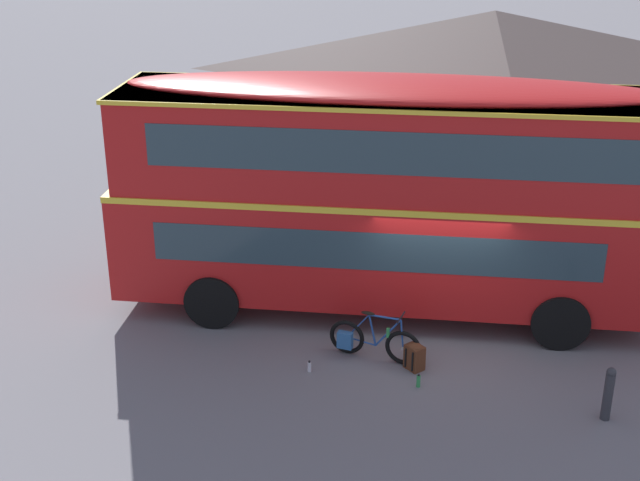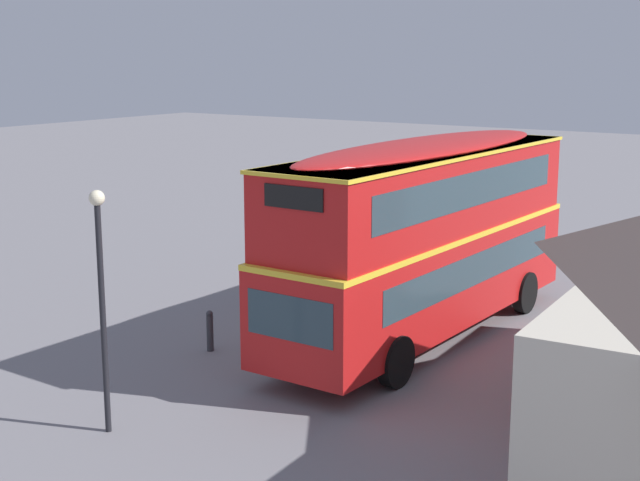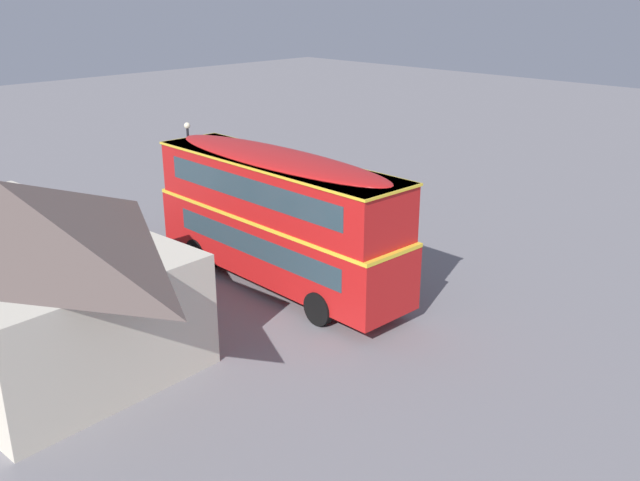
{
  "view_description": "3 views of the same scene",
  "coord_description": "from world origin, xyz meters",
  "px_view_note": "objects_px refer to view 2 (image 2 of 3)",
  "views": [
    {
      "loc": [
        -0.74,
        -15.13,
        8.3
      ],
      "look_at": [
        -2.23,
        -0.24,
        1.98
      ],
      "focal_mm": 48.78,
      "sensor_mm": 36.0,
      "label": 1
    },
    {
      "loc": [
        17.97,
        10.58,
        6.79
      ],
      "look_at": [
        0.39,
        -1.15,
        2.38
      ],
      "focal_mm": 50.82,
      "sensor_mm": 36.0,
      "label": 2
    },
    {
      "loc": [
        -18.24,
        16.23,
        10.02
      ],
      "look_at": [
        -1.39,
        -0.77,
        1.29
      ],
      "focal_mm": 39.11,
      "sensor_mm": 36.0,
      "label": 3
    }
  ],
  "objects_px": {
    "double_decker_bus": "(426,230)",
    "kerb_bollard": "(210,330)",
    "water_bottle_clear_plastic": "(359,304)",
    "water_bottle_green_metal": "(309,319)",
    "backpack_on_ground": "(330,316)",
    "touring_bicycle": "(357,307)",
    "street_lamp": "(101,285)"
  },
  "relations": [
    {
      "from": "backpack_on_ground",
      "to": "water_bottle_clear_plastic",
      "type": "bearing_deg",
      "value": -171.49
    },
    {
      "from": "touring_bicycle",
      "to": "kerb_bollard",
      "type": "bearing_deg",
      "value": -21.62
    },
    {
      "from": "water_bottle_green_metal",
      "to": "street_lamp",
      "type": "relative_size",
      "value": 0.06
    },
    {
      "from": "street_lamp",
      "to": "kerb_bollard",
      "type": "height_order",
      "value": "street_lamp"
    },
    {
      "from": "touring_bicycle",
      "to": "street_lamp",
      "type": "height_order",
      "value": "street_lamp"
    },
    {
      "from": "double_decker_bus",
      "to": "water_bottle_green_metal",
      "type": "distance_m",
      "value": 3.93
    },
    {
      "from": "double_decker_bus",
      "to": "street_lamp",
      "type": "relative_size",
      "value": 2.44
    },
    {
      "from": "touring_bicycle",
      "to": "water_bottle_clear_plastic",
      "type": "height_order",
      "value": "touring_bicycle"
    },
    {
      "from": "double_decker_bus",
      "to": "touring_bicycle",
      "type": "height_order",
      "value": "double_decker_bus"
    },
    {
      "from": "water_bottle_green_metal",
      "to": "street_lamp",
      "type": "bearing_deg",
      "value": 5.67
    },
    {
      "from": "backpack_on_ground",
      "to": "kerb_bollard",
      "type": "bearing_deg",
      "value": -22.07
    },
    {
      "from": "double_decker_bus",
      "to": "backpack_on_ground",
      "type": "height_order",
      "value": "double_decker_bus"
    },
    {
      "from": "water_bottle_clear_plastic",
      "to": "water_bottle_green_metal",
      "type": "relative_size",
      "value": 0.86
    },
    {
      "from": "street_lamp",
      "to": "water_bottle_clear_plastic",
      "type": "bearing_deg",
      "value": -177.4
    },
    {
      "from": "street_lamp",
      "to": "double_decker_bus",
      "type": "bearing_deg",
      "value": 165.21
    },
    {
      "from": "water_bottle_green_metal",
      "to": "kerb_bollard",
      "type": "xyz_separation_m",
      "value": [
        3.06,
        -0.67,
        0.38
      ]
    },
    {
      "from": "double_decker_bus",
      "to": "street_lamp",
      "type": "distance_m",
      "value": 8.53
    },
    {
      "from": "backpack_on_ground",
      "to": "kerb_bollard",
      "type": "xyz_separation_m",
      "value": [
        3.14,
        -1.27,
        0.23
      ]
    },
    {
      "from": "touring_bicycle",
      "to": "kerb_bollard",
      "type": "height_order",
      "value": "kerb_bollard"
    },
    {
      "from": "street_lamp",
      "to": "touring_bicycle",
      "type": "bearing_deg",
      "value": 179.06
    },
    {
      "from": "touring_bicycle",
      "to": "water_bottle_green_metal",
      "type": "xyz_separation_m",
      "value": [
        0.88,
        -0.89,
        -0.25
      ]
    },
    {
      "from": "double_decker_bus",
      "to": "water_bottle_clear_plastic",
      "type": "xyz_separation_m",
      "value": [
        -1.29,
        -2.61,
        -2.55
      ]
    },
    {
      "from": "water_bottle_clear_plastic",
      "to": "water_bottle_green_metal",
      "type": "xyz_separation_m",
      "value": [
        1.96,
        -0.32,
        0.02
      ]
    },
    {
      "from": "double_decker_bus",
      "to": "street_lamp",
      "type": "height_order",
      "value": "double_decker_bus"
    },
    {
      "from": "water_bottle_green_metal",
      "to": "street_lamp",
      "type": "distance_m",
      "value": 8.07
    },
    {
      "from": "water_bottle_clear_plastic",
      "to": "water_bottle_green_metal",
      "type": "height_order",
      "value": "water_bottle_green_metal"
    },
    {
      "from": "double_decker_bus",
      "to": "kerb_bollard",
      "type": "xyz_separation_m",
      "value": [
        3.73,
        -3.6,
        -2.15
      ]
    },
    {
      "from": "double_decker_bus",
      "to": "touring_bicycle",
      "type": "distance_m",
      "value": 3.06
    },
    {
      "from": "backpack_on_ground",
      "to": "water_bottle_green_metal",
      "type": "distance_m",
      "value": 0.63
    },
    {
      "from": "touring_bicycle",
      "to": "street_lamp",
      "type": "bearing_deg",
      "value": -0.94
    },
    {
      "from": "water_bottle_clear_plastic",
      "to": "street_lamp",
      "type": "height_order",
      "value": "street_lamp"
    },
    {
      "from": "double_decker_bus",
      "to": "kerb_bollard",
      "type": "height_order",
      "value": "double_decker_bus"
    }
  ]
}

